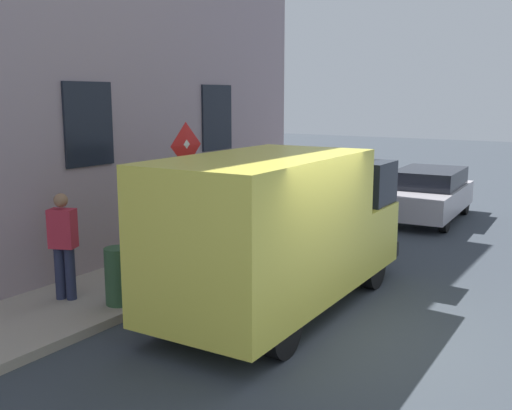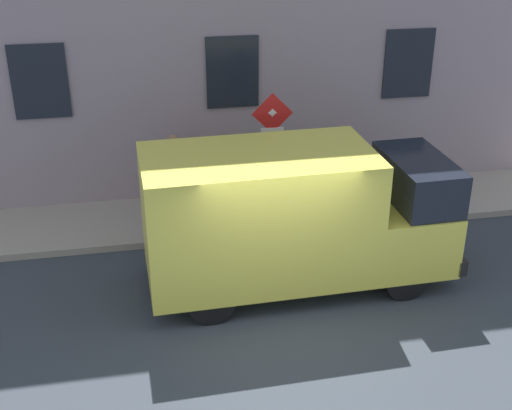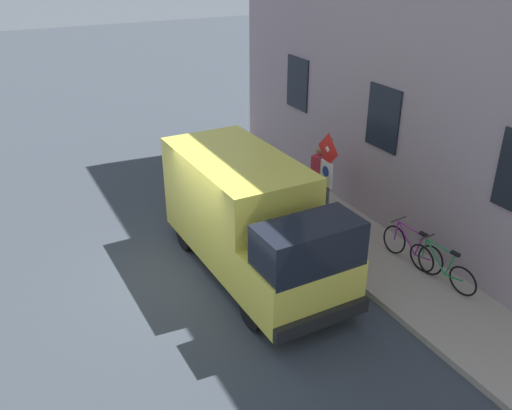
% 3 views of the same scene
% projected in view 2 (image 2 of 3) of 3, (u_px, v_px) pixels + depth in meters
% --- Properties ---
extents(ground_plane, '(80.00, 80.00, 0.00)m').
position_uv_depth(ground_plane, '(279.00, 313.00, 11.30)').
color(ground_plane, '#353C44').
extents(sidewalk_slab, '(2.07, 16.06, 0.14)m').
position_uv_depth(sidewalk_slab, '(242.00, 213.00, 14.47)').
color(sidewalk_slab, '#A4988A').
rests_on(sidewalk_slab, ground_plane).
extents(sign_post_stacked, '(0.15, 0.56, 2.66)m').
position_uv_depth(sign_post_stacked, '(272.00, 143.00, 13.01)').
color(sign_post_stacked, '#474C47').
rests_on(sign_post_stacked, sidewalk_slab).
extents(delivery_van, '(2.13, 5.38, 2.50)m').
position_uv_depth(delivery_van, '(293.00, 215.00, 11.57)').
color(delivery_van, '#E4D94B').
rests_on(delivery_van, ground_plane).
extents(bicycle_green, '(0.46, 1.71, 0.89)m').
position_uv_depth(bicycle_green, '(366.00, 175.00, 15.19)').
color(bicycle_green, black).
rests_on(bicycle_green, sidewalk_slab).
extents(bicycle_purple, '(0.46, 1.71, 0.89)m').
position_uv_depth(bicycle_purple, '(327.00, 178.00, 15.04)').
color(bicycle_purple, black).
rests_on(bicycle_purple, sidewalk_slab).
extents(pedestrian, '(0.47, 0.39, 1.72)m').
position_uv_depth(pedestrian, '(174.00, 171.00, 13.99)').
color(pedestrian, '#262B47').
rests_on(pedestrian, sidewalk_slab).
extents(litter_bin, '(0.44, 0.44, 0.90)m').
position_uv_depth(litter_bin, '(195.00, 210.00, 13.46)').
color(litter_bin, '#2D5133').
rests_on(litter_bin, sidewalk_slab).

